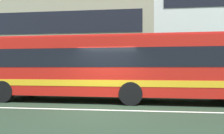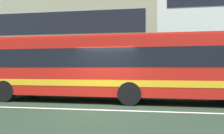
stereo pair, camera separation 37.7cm
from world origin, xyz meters
name	(u,v)px [view 1 (the left image)]	position (x,y,z in m)	size (l,w,h in m)	color
ground_plane	(101,110)	(0.00, 0.00, 0.00)	(160.00, 160.00, 0.00)	#203021
lane_centre_line	(101,110)	(0.00, 0.00, 0.00)	(60.00, 0.16, 0.01)	silver
hedge_row_far	(116,87)	(-0.07, 6.17, 0.38)	(22.37, 1.10, 0.76)	#37652A
apartment_block_left	(42,39)	(-8.94, 14.54, 4.77)	(23.07, 8.79, 9.54)	#9E9A7B
transit_bus	(116,66)	(0.32, 2.42, 1.70)	(12.29, 2.92, 3.08)	red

